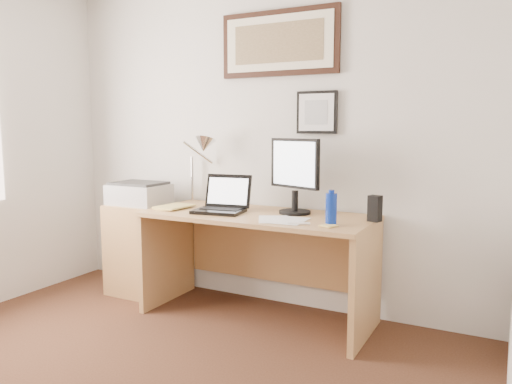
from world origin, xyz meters
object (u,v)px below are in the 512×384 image
Objects in this scene: water_bottle at (331,209)px; desk at (262,244)px; book at (165,206)px; laptop at (222,204)px; side_cabinet at (143,249)px; lcd_monitor at (295,172)px; printer at (139,193)px.

water_bottle is 0.12× the size of desk.
laptop is (0.49, 0.02, 0.05)m from book.
side_cabinet is 1.40× the size of lcd_monitor.
side_cabinet is 2.72× the size of book.
book is at bearing -19.77° from printer.
laptop reaches higher than printer.
desk is at bearing 11.46° from book.
lcd_monitor is at bearing 2.99° from side_cabinet.
book is 0.80m from desk.
book is at bearing 176.47° from water_bottle.
desk is at bearing 1.89° from side_cabinet.
desk is 0.57m from lcd_monitor.
desk reaches higher than side_cabinet.
desk is (1.07, 0.04, 0.15)m from side_cabinet.
side_cabinet is at bearing -177.01° from lcd_monitor.
lcd_monitor is (0.48, 0.16, 0.23)m from laptop.
laptop reaches higher than desk.
side_cabinet is 1.47m from lcd_monitor.
laptop is at bearing -161.32° from lcd_monitor.
laptop reaches higher than side_cabinet.
lcd_monitor reaches higher than side_cabinet.
book reaches higher than desk.
lcd_monitor reaches higher than book.
printer is at bearing -177.47° from lcd_monitor.
desk is (0.75, 0.15, -0.25)m from book.
laptop is 0.56m from lcd_monitor.
water_bottle reaches higher than book.
water_bottle is at bearing -36.68° from lcd_monitor.
side_cabinet is at bearing 173.31° from laptop.
book is at bearing -19.88° from side_cabinet.
book is 0.72× the size of laptop.
laptop is at bearing 2.40° from book.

